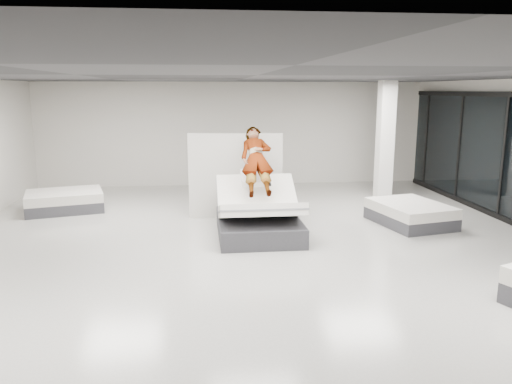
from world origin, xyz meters
TOP-DOWN VIEW (x-y plane):
  - room at (0.00, 0.00)m, footprint 14.00×14.04m
  - hero_bed at (0.16, 1.24)m, footprint 1.68×2.21m
  - person at (0.16, 1.55)m, footprint 0.68×1.53m
  - remote at (0.38, 1.20)m, footprint 0.05×0.14m
  - divider_panel at (-0.20, 2.78)m, footprint 2.18×0.27m
  - flat_bed_right_far at (3.63, 1.75)m, footprint 1.67×2.01m
  - flat_bed_left_far at (-4.39, 3.91)m, footprint 2.07×1.76m
  - column at (4.00, 4.50)m, footprint 0.40×0.40m

SIDE VIEW (x-z plane):
  - flat_bed_right_far at x=3.63m, z-range 0.00..0.48m
  - flat_bed_left_far at x=-4.39m, z-range 0.00..0.49m
  - hero_bed at x=0.16m, z-range -0.22..1.06m
  - divider_panel at x=-0.20m, z-range 0.00..1.98m
  - remote at x=0.38m, z-range 1.05..1.13m
  - person at x=0.16m, z-range 0.49..2.18m
  - room at x=0.00m, z-range 0.00..3.20m
  - column at x=4.00m, z-range 0.00..3.20m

